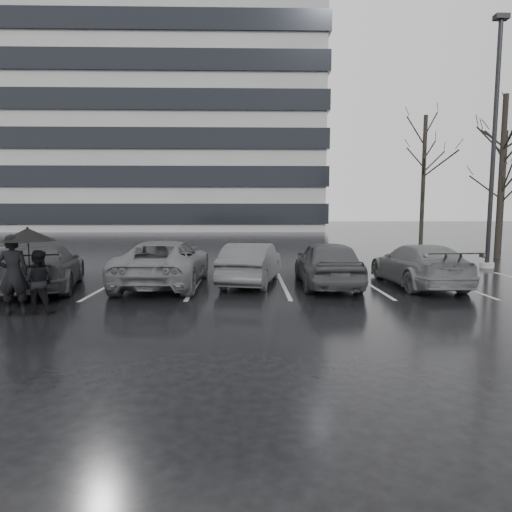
{
  "coord_description": "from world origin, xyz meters",
  "views": [
    {
      "loc": [
        -0.56,
        -11.12,
        2.41
      ],
      "look_at": [
        -0.31,
        1.0,
        1.1
      ],
      "focal_mm": 30.0,
      "sensor_mm": 36.0,
      "label": 1
    }
  ],
  "objects_px": {
    "car_west_c": "(44,267)",
    "tree_east": "(501,178)",
    "pedestrian_right": "(39,282)",
    "car_west_b": "(165,263)",
    "tree_ne": "(502,191)",
    "tree_north": "(423,182)",
    "lamp_post": "(493,156)",
    "car_east": "(418,265)",
    "pedestrian_left": "(14,275)",
    "car_main": "(327,263)",
    "car_west_a": "(251,263)"
  },
  "relations": [
    {
      "from": "car_west_c",
      "to": "tree_east",
      "type": "relative_size",
      "value": 0.58
    },
    {
      "from": "pedestrian_right",
      "to": "car_west_b",
      "type": "bearing_deg",
      "value": -121.75
    },
    {
      "from": "tree_ne",
      "to": "tree_north",
      "type": "height_order",
      "value": "tree_north"
    },
    {
      "from": "tree_east",
      "to": "car_west_b",
      "type": "bearing_deg",
      "value": -153.78
    },
    {
      "from": "car_west_c",
      "to": "lamp_post",
      "type": "height_order",
      "value": "lamp_post"
    },
    {
      "from": "tree_east",
      "to": "tree_north",
      "type": "height_order",
      "value": "tree_north"
    },
    {
      "from": "car_east",
      "to": "pedestrian_left",
      "type": "xyz_separation_m",
      "value": [
        -10.82,
        -3.61,
        0.27
      ]
    },
    {
      "from": "car_main",
      "to": "car_west_c",
      "type": "distance_m",
      "value": 8.69
    },
    {
      "from": "car_west_b",
      "to": "car_east",
      "type": "distance_m",
      "value": 8.11
    },
    {
      "from": "pedestrian_right",
      "to": "tree_north",
      "type": "xyz_separation_m",
      "value": [
        16.43,
        18.18,
        3.51
      ]
    },
    {
      "from": "tree_east",
      "to": "tree_ne",
      "type": "height_order",
      "value": "tree_east"
    },
    {
      "from": "car_west_a",
      "to": "tree_north",
      "type": "relative_size",
      "value": 0.48
    },
    {
      "from": "tree_ne",
      "to": "car_west_b",
      "type": "bearing_deg",
      "value": -147.02
    },
    {
      "from": "car_west_c",
      "to": "car_east",
      "type": "bearing_deg",
      "value": 167.5
    },
    {
      "from": "car_west_a",
      "to": "tree_ne",
      "type": "xyz_separation_m",
      "value": [
        14.92,
        11.24,
        2.83
      ]
    },
    {
      "from": "pedestrian_right",
      "to": "tree_north",
      "type": "distance_m",
      "value": 24.75
    },
    {
      "from": "car_main",
      "to": "pedestrian_left",
      "type": "xyz_separation_m",
      "value": [
        -7.89,
        -3.58,
        0.2
      ]
    },
    {
      "from": "car_west_c",
      "to": "tree_north",
      "type": "height_order",
      "value": "tree_north"
    },
    {
      "from": "car_west_b",
      "to": "car_west_c",
      "type": "xyz_separation_m",
      "value": [
        -3.5,
        -0.71,
        -0.04
      ]
    },
    {
      "from": "pedestrian_right",
      "to": "tree_ne",
      "type": "height_order",
      "value": "tree_ne"
    },
    {
      "from": "pedestrian_left",
      "to": "lamp_post",
      "type": "bearing_deg",
      "value": -163.63
    },
    {
      "from": "car_east",
      "to": "pedestrian_right",
      "type": "bearing_deg",
      "value": 16.26
    },
    {
      "from": "lamp_post",
      "to": "car_west_b",
      "type": "bearing_deg",
      "value": -162.92
    },
    {
      "from": "car_west_c",
      "to": "pedestrian_right",
      "type": "relative_size",
      "value": 3.15
    },
    {
      "from": "car_west_a",
      "to": "car_west_c",
      "type": "distance_m",
      "value": 6.35
    },
    {
      "from": "car_east",
      "to": "lamp_post",
      "type": "relative_size",
      "value": 0.46
    },
    {
      "from": "car_west_a",
      "to": "car_west_b",
      "type": "distance_m",
      "value": 2.79
    },
    {
      "from": "car_west_b",
      "to": "car_east",
      "type": "relative_size",
      "value": 1.13
    },
    {
      "from": "car_main",
      "to": "lamp_post",
      "type": "distance_m",
      "value": 9.42
    },
    {
      "from": "pedestrian_left",
      "to": "tree_east",
      "type": "xyz_separation_m",
      "value": [
        17.92,
        11.33,
        3.07
      ]
    },
    {
      "from": "pedestrian_right",
      "to": "tree_east",
      "type": "xyz_separation_m",
      "value": [
        17.43,
        11.18,
        3.26
      ]
    },
    {
      "from": "pedestrian_left",
      "to": "tree_north",
      "type": "distance_m",
      "value": 25.16
    },
    {
      "from": "car_main",
      "to": "pedestrian_right",
      "type": "distance_m",
      "value": 8.16
    },
    {
      "from": "car_east",
      "to": "pedestrian_left",
      "type": "distance_m",
      "value": 11.41
    },
    {
      "from": "car_west_c",
      "to": "car_east",
      "type": "xyz_separation_m",
      "value": [
        11.61,
        0.48,
        -0.01
      ]
    },
    {
      "from": "car_east",
      "to": "tree_east",
      "type": "bearing_deg",
      "value": -134.88
    },
    {
      "from": "car_west_c",
      "to": "tree_north",
      "type": "relative_size",
      "value": 0.55
    },
    {
      "from": "car_west_c",
      "to": "car_west_a",
      "type": "bearing_deg",
      "value": 173.75
    },
    {
      "from": "car_east",
      "to": "lamp_post",
      "type": "xyz_separation_m",
      "value": [
        4.58,
        4.13,
        3.94
      ]
    },
    {
      "from": "car_west_a",
      "to": "car_west_b",
      "type": "xyz_separation_m",
      "value": [
        -2.78,
        -0.24,
        0.05
      ]
    },
    {
      "from": "tree_east",
      "to": "tree_ne",
      "type": "xyz_separation_m",
      "value": [
        2.5,
        4.0,
        -0.5
      ]
    },
    {
      "from": "car_west_a",
      "to": "pedestrian_right",
      "type": "xyz_separation_m",
      "value": [
        -5.01,
        -3.94,
        0.07
      ]
    },
    {
      "from": "pedestrian_left",
      "to": "tree_ne",
      "type": "xyz_separation_m",
      "value": [
        20.42,
        15.33,
        2.57
      ]
    },
    {
      "from": "car_west_b",
      "to": "car_east",
      "type": "height_order",
      "value": "car_west_b"
    },
    {
      "from": "tree_ne",
      "to": "pedestrian_right",
      "type": "bearing_deg",
      "value": -142.7
    },
    {
      "from": "car_east",
      "to": "pedestrian_right",
      "type": "distance_m",
      "value": 10.9
    },
    {
      "from": "car_west_a",
      "to": "car_west_c",
      "type": "bearing_deg",
      "value": 20.39
    },
    {
      "from": "pedestrian_right",
      "to": "tree_ne",
      "type": "distance_m",
      "value": 25.2
    },
    {
      "from": "car_east",
      "to": "pedestrian_left",
      "type": "bearing_deg",
      "value": 16.19
    },
    {
      "from": "car_main",
      "to": "car_west_c",
      "type": "bearing_deg",
      "value": 3.49
    }
  ]
}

